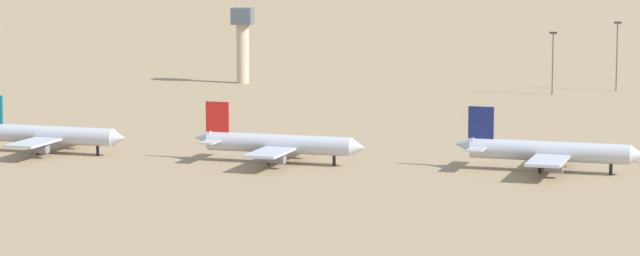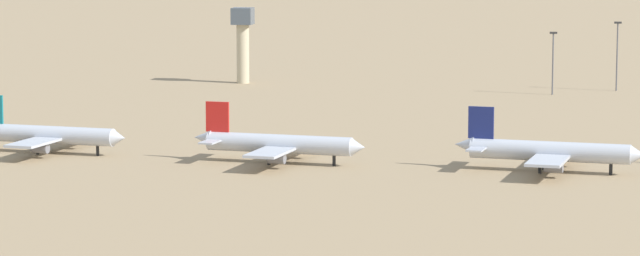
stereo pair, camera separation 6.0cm
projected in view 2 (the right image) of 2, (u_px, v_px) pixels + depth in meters
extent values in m
plane|color=#9E8460|center=(305.00, 153.00, 269.23)|extent=(4000.00, 4000.00, 0.00)
cylinder|color=silver|center=(48.00, 135.00, 268.67)|extent=(25.30, 6.86, 3.14)
cone|color=silver|center=(119.00, 138.00, 264.49)|extent=(2.77, 3.30, 2.98)
cube|color=silver|center=(2.00, 128.00, 274.95)|extent=(3.28, 5.65, 0.28)
cube|color=silver|center=(52.00, 138.00, 268.49)|extent=(9.03, 25.63, 0.44)
cylinder|color=slate|center=(72.00, 139.00, 273.94)|extent=(3.05, 2.13, 1.73)
cylinder|color=slate|center=(40.00, 148.00, 262.84)|extent=(3.05, 2.13, 1.73)
cylinder|color=black|center=(98.00, 151.00, 266.07)|extent=(0.55, 0.55, 1.73)
cylinder|color=black|center=(48.00, 147.00, 271.12)|extent=(0.55, 0.55, 1.73)
cylinder|color=black|center=(38.00, 149.00, 267.57)|extent=(0.55, 0.55, 1.73)
cylinder|color=silver|center=(279.00, 144.00, 257.02)|extent=(25.66, 6.78, 3.18)
cone|color=silver|center=(358.00, 147.00, 252.88)|extent=(2.79, 3.33, 3.02)
cone|color=silver|center=(203.00, 138.00, 261.10)|extent=(3.54, 3.13, 2.71)
cube|color=red|center=(217.00, 117.00, 259.81)|extent=(4.15, 0.98, 5.17)
cube|color=silver|center=(224.00, 137.00, 263.32)|extent=(3.29, 5.72, 0.29)
cube|color=silver|center=(211.00, 142.00, 257.30)|extent=(3.29, 5.72, 0.29)
cube|color=silver|center=(284.00, 147.00, 256.85)|extent=(8.98, 25.97, 0.45)
cylinder|color=slate|center=(299.00, 149.00, 262.40)|extent=(3.08, 2.14, 1.75)
cylinder|color=slate|center=(277.00, 159.00, 251.11)|extent=(3.08, 2.14, 1.75)
cylinder|color=black|center=(334.00, 161.00, 254.45)|extent=(0.56, 0.56, 1.75)
cylinder|color=black|center=(276.00, 156.00, 259.51)|extent=(0.56, 0.56, 1.75)
cylinder|color=black|center=(269.00, 159.00, 255.90)|extent=(0.56, 0.56, 1.75)
cylinder|color=silver|center=(550.00, 151.00, 247.85)|extent=(26.25, 6.89, 3.26)
cone|color=silver|center=(638.00, 155.00, 243.64)|extent=(2.85, 3.41, 3.09)
cone|color=silver|center=(464.00, 145.00, 252.00)|extent=(3.61, 3.20, 2.77)
cube|color=navy|center=(481.00, 123.00, 250.69)|extent=(4.25, 1.00, 5.29)
cube|color=silver|center=(485.00, 144.00, 254.28)|extent=(3.36, 5.85, 0.29)
cube|color=silver|center=(477.00, 149.00, 248.12)|extent=(3.36, 5.85, 0.29)
cube|color=silver|center=(555.00, 154.00, 247.67)|extent=(9.15, 26.57, 0.46)
cylinder|color=slate|center=(565.00, 156.00, 253.35)|extent=(3.15, 2.19, 1.79)
cylinder|color=slate|center=(554.00, 167.00, 241.80)|extent=(3.15, 2.19, 1.79)
cylinder|color=black|center=(611.00, 169.00, 245.23)|extent=(0.57, 0.57, 1.79)
cylinder|color=black|center=(544.00, 164.00, 250.39)|extent=(0.57, 0.57, 1.79)
cylinder|color=black|center=(540.00, 168.00, 246.69)|extent=(0.57, 0.57, 1.79)
cylinder|color=#C6B793|center=(243.00, 54.00, 390.08)|extent=(3.20, 3.20, 15.06)
cube|color=#4C5660|center=(243.00, 16.00, 388.82)|extent=(5.20, 5.20, 4.25)
cylinder|color=#59595E|center=(553.00, 64.00, 362.81)|extent=(0.36, 0.36, 14.54)
cube|color=#333333|center=(553.00, 33.00, 361.83)|extent=(1.80, 0.50, 0.50)
cylinder|color=#59595E|center=(617.00, 57.00, 371.30)|extent=(0.36, 0.36, 16.42)
cube|color=#333333|center=(618.00, 23.00, 370.20)|extent=(1.80, 0.50, 0.50)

